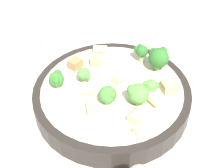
# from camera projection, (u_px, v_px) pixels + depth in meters

# --- Properties ---
(ground_plane) EXTENTS (2.00, 2.00, 0.00)m
(ground_plane) POSITION_uv_depth(u_px,v_px,m) (112.00, 104.00, 0.57)
(ground_plane) COLOR beige
(pasta_bowl) EXTENTS (0.28, 0.28, 0.04)m
(pasta_bowl) POSITION_uv_depth(u_px,v_px,m) (112.00, 95.00, 0.55)
(pasta_bowl) COLOR #28231E
(pasta_bowl) RESTS_ON ground_plane
(broccoli_floret_0) EXTENTS (0.03, 0.02, 0.03)m
(broccoli_floret_0) POSITION_uv_depth(u_px,v_px,m) (151.00, 86.00, 0.52)
(broccoli_floret_0) COLOR #93B766
(broccoli_floret_0) RESTS_ON pasta_bowl
(broccoli_floret_1) EXTENTS (0.03, 0.02, 0.03)m
(broccoli_floret_1) POSITION_uv_depth(u_px,v_px,m) (84.00, 74.00, 0.54)
(broccoli_floret_1) COLOR #9EC175
(broccoli_floret_1) RESTS_ON pasta_bowl
(broccoli_floret_2) EXTENTS (0.04, 0.04, 0.05)m
(broccoli_floret_2) POSITION_uv_depth(u_px,v_px,m) (159.00, 57.00, 0.56)
(broccoli_floret_2) COLOR #84AD60
(broccoli_floret_2) RESTS_ON pasta_bowl
(broccoli_floret_3) EXTENTS (0.03, 0.03, 0.03)m
(broccoli_floret_3) POSITION_uv_depth(u_px,v_px,m) (57.00, 79.00, 0.53)
(broccoli_floret_3) COLOR #9EC175
(broccoli_floret_3) RESTS_ON pasta_bowl
(broccoli_floret_4) EXTENTS (0.03, 0.03, 0.03)m
(broccoli_floret_4) POSITION_uv_depth(u_px,v_px,m) (109.00, 95.00, 0.50)
(broccoli_floret_4) COLOR #84AD60
(broccoli_floret_4) RESTS_ON pasta_bowl
(broccoli_floret_5) EXTENTS (0.04, 0.04, 0.04)m
(broccoli_floret_5) POSITION_uv_depth(u_px,v_px,m) (138.00, 93.00, 0.50)
(broccoli_floret_5) COLOR #9EC175
(broccoli_floret_5) RESTS_ON pasta_bowl
(broccoli_floret_6) EXTENTS (0.03, 0.02, 0.03)m
(broccoli_floret_6) POSITION_uv_depth(u_px,v_px,m) (141.00, 51.00, 0.59)
(broccoli_floret_6) COLOR #93B766
(broccoli_floret_6) RESTS_ON pasta_bowl
(rigatoni_0) EXTENTS (0.02, 0.03, 0.02)m
(rigatoni_0) POSITION_uv_depth(u_px,v_px,m) (91.00, 108.00, 0.50)
(rigatoni_0) COLOR beige
(rigatoni_0) RESTS_ON pasta_bowl
(rigatoni_1) EXTENTS (0.03, 0.03, 0.02)m
(rigatoni_1) POSITION_uv_depth(u_px,v_px,m) (120.00, 79.00, 0.55)
(rigatoni_1) COLOR beige
(rigatoni_1) RESTS_ON pasta_bowl
(rigatoni_2) EXTENTS (0.03, 0.03, 0.02)m
(rigatoni_2) POSITION_uv_depth(u_px,v_px,m) (137.00, 115.00, 0.48)
(rigatoni_2) COLOR beige
(rigatoni_2) RESTS_ON pasta_bowl
(rigatoni_3) EXTENTS (0.03, 0.02, 0.01)m
(rigatoni_3) POSITION_uv_depth(u_px,v_px,m) (100.00, 49.00, 0.62)
(rigatoni_3) COLOR beige
(rigatoni_3) RESTS_ON pasta_bowl
(rigatoni_4) EXTENTS (0.03, 0.03, 0.01)m
(rigatoni_4) POSITION_uv_depth(u_px,v_px,m) (142.00, 128.00, 0.47)
(rigatoni_4) COLOR beige
(rigatoni_4) RESTS_ON pasta_bowl
(rigatoni_5) EXTENTS (0.03, 0.03, 0.02)m
(rigatoni_5) POSITION_uv_depth(u_px,v_px,m) (154.00, 99.00, 0.51)
(rigatoni_5) COLOR beige
(rigatoni_5) RESTS_ON pasta_bowl
(rigatoni_6) EXTENTS (0.02, 0.01, 0.01)m
(rigatoni_6) POSITION_uv_depth(u_px,v_px,m) (87.00, 90.00, 0.53)
(rigatoni_6) COLOR beige
(rigatoni_6) RESTS_ON pasta_bowl
(chicken_chunk_0) EXTENTS (0.03, 0.03, 0.02)m
(chicken_chunk_0) POSITION_uv_depth(u_px,v_px,m) (75.00, 64.00, 0.58)
(chicken_chunk_0) COLOR #A87A4C
(chicken_chunk_0) RESTS_ON pasta_bowl
(chicken_chunk_1) EXTENTS (0.03, 0.03, 0.02)m
(chicken_chunk_1) POSITION_uv_depth(u_px,v_px,m) (169.00, 86.00, 0.53)
(chicken_chunk_1) COLOR tan
(chicken_chunk_1) RESTS_ON pasta_bowl
(chicken_chunk_2) EXTENTS (0.03, 0.03, 0.01)m
(chicken_chunk_2) POSITION_uv_depth(u_px,v_px,m) (95.00, 61.00, 0.59)
(chicken_chunk_2) COLOR tan
(chicken_chunk_2) RESTS_ON pasta_bowl
(drinking_glass) EXTENTS (0.06, 0.06, 0.09)m
(drinking_glass) POSITION_uv_depth(u_px,v_px,m) (28.00, 46.00, 0.64)
(drinking_glass) COLOR silver
(drinking_glass) RESTS_ON ground_plane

